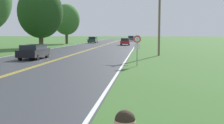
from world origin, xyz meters
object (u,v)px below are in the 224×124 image
at_px(tree_left_verge, 66,20).
at_px(car_dark_green_sedan_distant, 93,40).
at_px(tree_right_cluster, 40,12).
at_px(car_dark_grey_sedan_horizon, 131,38).
at_px(car_red_hatchback_receding, 125,41).
at_px(traffic_sign, 137,43).
at_px(car_black_hatchback_mid_far, 34,51).

xyz_separation_m(tree_left_verge, car_dark_green_sedan_distant, (4.97, 6.68, -4.79)).
height_order(tree_right_cluster, car_dark_grey_sedan_horizon, tree_right_cluster).
bearing_deg(car_dark_green_sedan_distant, car_red_hatchback_receding, -142.92).
distance_m(car_dark_green_sedan_distant, car_dark_grey_sedan_horizon, 18.33).
bearing_deg(tree_right_cluster, car_dark_green_sedan_distant, 78.90).
relative_size(tree_left_verge, car_red_hatchback_receding, 2.35).
xyz_separation_m(traffic_sign, car_red_hatchback_receding, (-3.28, 36.35, -0.99)).
xyz_separation_m(car_red_hatchback_receding, car_dark_green_sedan_distant, (-8.96, 12.28, -0.00)).
height_order(car_red_hatchback_receding, car_dark_grey_sedan_horizon, car_dark_grey_sedan_horizon).
distance_m(tree_left_verge, car_black_hatchback_mid_far, 38.26).
distance_m(traffic_sign, car_red_hatchback_receding, 36.51).
distance_m(car_red_hatchback_receding, car_dark_green_sedan_distant, 15.20).
bearing_deg(car_red_hatchback_receding, traffic_sign, 3.99).
bearing_deg(tree_right_cluster, traffic_sign, -55.69).
relative_size(car_dark_green_sedan_distant, car_dark_grey_sedan_horizon, 0.96).
relative_size(traffic_sign, car_red_hatchback_receding, 0.61).
relative_size(car_red_hatchback_receding, car_dark_grey_sedan_horizon, 0.83).
distance_m(tree_right_cluster, car_dark_grey_sedan_horizon, 42.41).
relative_size(tree_right_cluster, car_dark_grey_sedan_horizon, 2.22).
distance_m(tree_right_cluster, car_red_hatchback_receding, 18.61).
distance_m(tree_left_verge, tree_right_cluster, 17.15).
bearing_deg(car_dark_green_sedan_distant, tree_left_verge, 144.32).
relative_size(traffic_sign, car_dark_grey_sedan_horizon, 0.51).
distance_m(traffic_sign, tree_right_cluster, 30.31).
distance_m(traffic_sign, car_black_hatchback_mid_far, 11.19).
bearing_deg(traffic_sign, car_dark_green_sedan_distant, 104.13).
height_order(tree_right_cluster, car_dark_green_sedan_distant, tree_right_cluster).
bearing_deg(tree_left_verge, car_dark_grey_sedan_horizon, 58.53).
xyz_separation_m(traffic_sign, tree_left_verge, (-17.21, 41.94, 3.80)).
bearing_deg(car_black_hatchback_mid_far, tree_left_verge, 11.56).
distance_m(car_black_hatchback_mid_far, car_red_hatchback_receding, 32.42).
relative_size(tree_right_cluster, car_red_hatchback_receding, 2.67).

